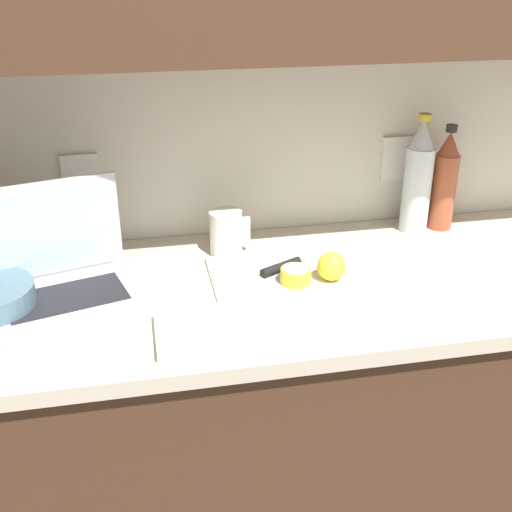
{
  "coord_description": "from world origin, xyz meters",
  "views": [
    {
      "loc": [
        -0.6,
        -1.27,
        1.64
      ],
      "look_at": [
        -0.35,
        -0.01,
        1.02
      ],
      "focal_mm": 45.0,
      "sensor_mm": 36.0,
      "label": 1
    }
  ],
  "objects_px": {
    "laptop": "(60,273)",
    "lemon_half_cut": "(296,275)",
    "lemon_whole_beside": "(331,266)",
    "bottle_green_soda": "(444,182)",
    "knife": "(291,264)",
    "bottle_oil_tall": "(418,178)",
    "measuring_cup": "(226,233)",
    "cutting_board": "(299,274)"
  },
  "relations": [
    {
      "from": "laptop",
      "to": "lemon_half_cut",
      "type": "distance_m",
      "value": 0.52
    },
    {
      "from": "lemon_whole_beside",
      "to": "bottle_green_soda",
      "type": "distance_m",
      "value": 0.47
    },
    {
      "from": "knife",
      "to": "lemon_half_cut",
      "type": "relative_size",
      "value": 3.59
    },
    {
      "from": "lemon_whole_beside",
      "to": "bottle_oil_tall",
      "type": "relative_size",
      "value": 0.21
    },
    {
      "from": "knife",
      "to": "lemon_whole_beside",
      "type": "relative_size",
      "value": 3.79
    },
    {
      "from": "laptop",
      "to": "bottle_green_soda",
      "type": "xyz_separation_m",
      "value": [
        0.99,
        0.2,
        0.07
      ]
    },
    {
      "from": "lemon_half_cut",
      "to": "lemon_whole_beside",
      "type": "distance_m",
      "value": 0.08
    },
    {
      "from": "lemon_half_cut",
      "to": "knife",
      "type": "bearing_deg",
      "value": 83.53
    },
    {
      "from": "laptop",
      "to": "bottle_green_soda",
      "type": "bearing_deg",
      "value": -3.99
    },
    {
      "from": "measuring_cup",
      "to": "laptop",
      "type": "bearing_deg",
      "value": -159.39
    },
    {
      "from": "laptop",
      "to": "bottle_oil_tall",
      "type": "height_order",
      "value": "bottle_oil_tall"
    },
    {
      "from": "lemon_half_cut",
      "to": "measuring_cup",
      "type": "xyz_separation_m",
      "value": [
        -0.13,
        0.2,
        0.03
      ]
    },
    {
      "from": "bottle_green_soda",
      "to": "measuring_cup",
      "type": "relative_size",
      "value": 2.51
    },
    {
      "from": "knife",
      "to": "bottle_green_soda",
      "type": "bearing_deg",
      "value": -5.87
    },
    {
      "from": "lemon_whole_beside",
      "to": "measuring_cup",
      "type": "height_order",
      "value": "measuring_cup"
    },
    {
      "from": "lemon_half_cut",
      "to": "measuring_cup",
      "type": "height_order",
      "value": "measuring_cup"
    },
    {
      "from": "cutting_board",
      "to": "bottle_oil_tall",
      "type": "height_order",
      "value": "bottle_oil_tall"
    },
    {
      "from": "laptop",
      "to": "knife",
      "type": "height_order",
      "value": "laptop"
    },
    {
      "from": "cutting_board",
      "to": "measuring_cup",
      "type": "distance_m",
      "value": 0.22
    },
    {
      "from": "bottle_green_soda",
      "to": "knife",
      "type": "bearing_deg",
      "value": -159.2
    },
    {
      "from": "bottle_green_soda",
      "to": "bottle_oil_tall",
      "type": "xyz_separation_m",
      "value": [
        -0.08,
        0.0,
        0.02
      ]
    },
    {
      "from": "knife",
      "to": "bottle_green_soda",
      "type": "relative_size",
      "value": 0.88
    },
    {
      "from": "lemon_half_cut",
      "to": "bottle_green_soda",
      "type": "distance_m",
      "value": 0.55
    },
    {
      "from": "bottle_oil_tall",
      "to": "measuring_cup",
      "type": "bearing_deg",
      "value": -174.19
    },
    {
      "from": "bottle_green_soda",
      "to": "measuring_cup",
      "type": "height_order",
      "value": "bottle_green_soda"
    },
    {
      "from": "cutting_board",
      "to": "lemon_half_cut",
      "type": "bearing_deg",
      "value": -112.55
    },
    {
      "from": "laptop",
      "to": "lemon_half_cut",
      "type": "height_order",
      "value": "laptop"
    },
    {
      "from": "lemon_whole_beside",
      "to": "measuring_cup",
      "type": "bearing_deg",
      "value": 136.79
    },
    {
      "from": "laptop",
      "to": "lemon_half_cut",
      "type": "xyz_separation_m",
      "value": [
        0.52,
        -0.05,
        -0.03
      ]
    },
    {
      "from": "measuring_cup",
      "to": "bottle_green_soda",
      "type": "bearing_deg",
      "value": 5.07
    },
    {
      "from": "lemon_half_cut",
      "to": "lemon_whole_beside",
      "type": "xyz_separation_m",
      "value": [
        0.08,
        0.0,
        0.01
      ]
    },
    {
      "from": "lemon_half_cut",
      "to": "bottle_oil_tall",
      "type": "bearing_deg",
      "value": 32.54
    },
    {
      "from": "bottle_green_soda",
      "to": "cutting_board",
      "type": "bearing_deg",
      "value": -155.8
    },
    {
      "from": "laptop",
      "to": "lemon_whole_beside",
      "type": "xyz_separation_m",
      "value": [
        0.6,
        -0.05,
        -0.02
      ]
    },
    {
      "from": "laptop",
      "to": "knife",
      "type": "relative_size",
      "value": 1.42
    },
    {
      "from": "laptop",
      "to": "bottle_oil_tall",
      "type": "distance_m",
      "value": 0.94
    },
    {
      "from": "cutting_board",
      "to": "measuring_cup",
      "type": "xyz_separation_m",
      "value": [
        -0.15,
        0.15,
        0.05
      ]
    },
    {
      "from": "bottle_oil_tall",
      "to": "cutting_board",
      "type": "bearing_deg",
      "value": -151.52
    },
    {
      "from": "lemon_half_cut",
      "to": "measuring_cup",
      "type": "relative_size",
      "value": 0.62
    },
    {
      "from": "cutting_board",
      "to": "lemon_whole_beside",
      "type": "height_order",
      "value": "lemon_whole_beside"
    },
    {
      "from": "lemon_half_cut",
      "to": "measuring_cup",
      "type": "bearing_deg",
      "value": 122.77
    },
    {
      "from": "knife",
      "to": "measuring_cup",
      "type": "xyz_separation_m",
      "value": [
        -0.14,
        0.12,
        0.04
      ]
    }
  ]
}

